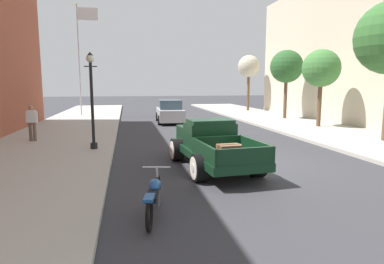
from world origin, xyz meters
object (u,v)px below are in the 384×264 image
(car_background_silver, at_px, (170,112))
(street_tree_farthest, at_px, (249,67))
(motorcycle_parked, at_px, (154,196))
(flagpole, at_px, (81,48))
(hotrod_truck_dark_green, at_px, (211,144))
(pedestrian_sidewalk_left, at_px, (32,121))
(street_lamp_near, at_px, (92,93))
(street_tree_second, at_px, (321,69))
(street_tree_third, at_px, (287,67))

(car_background_silver, relative_size, street_tree_farthest, 0.79)
(motorcycle_parked, height_order, flagpole, flagpole)
(hotrod_truck_dark_green, xyz_separation_m, car_background_silver, (0.33, 13.03, 0.01))
(pedestrian_sidewalk_left, bearing_deg, flagpole, 86.79)
(hotrod_truck_dark_green, relative_size, street_lamp_near, 1.31)
(hotrod_truck_dark_green, relative_size, motorcycle_parked, 2.41)
(car_background_silver, distance_m, flagpole, 10.06)
(hotrod_truck_dark_green, height_order, motorcycle_parked, hotrod_truck_dark_green)
(flagpole, height_order, street_tree_second, flagpole)
(street_tree_second, bearing_deg, hotrod_truck_dark_green, -138.45)
(pedestrian_sidewalk_left, xyz_separation_m, flagpole, (0.73, 13.07, 4.68))
(street_tree_farthest, bearing_deg, street_lamp_near, -126.85)
(pedestrian_sidewalk_left, height_order, street_lamp_near, street_lamp_near)
(motorcycle_parked, distance_m, street_tree_farthest, 27.84)
(motorcycle_parked, bearing_deg, hotrod_truck_dark_green, 60.39)
(street_tree_second, bearing_deg, car_background_silver, 150.12)
(pedestrian_sidewalk_left, bearing_deg, hotrod_truck_dark_green, -38.84)
(hotrod_truck_dark_green, bearing_deg, street_tree_third, 54.47)
(street_tree_farthest, bearing_deg, hotrod_truck_dark_green, -113.94)
(hotrod_truck_dark_green, height_order, pedestrian_sidewalk_left, pedestrian_sidewalk_left)
(car_background_silver, bearing_deg, street_tree_second, -29.88)
(pedestrian_sidewalk_left, distance_m, street_tree_farthest, 22.76)
(car_background_silver, xyz_separation_m, street_tree_farthest, (9.03, 8.05, 3.74))
(car_background_silver, xyz_separation_m, street_tree_second, (8.72, -5.01, 2.93))
(street_tree_second, distance_m, street_tree_farthest, 13.09)
(flagpole, xyz_separation_m, street_tree_third, (15.59, -5.69, -1.70))
(motorcycle_parked, distance_m, street_lamp_near, 7.56)
(flagpole, bearing_deg, motorcycle_parked, -79.82)
(street_lamp_near, relative_size, flagpole, 0.42)
(flagpole, bearing_deg, street_tree_farthest, 8.57)
(street_tree_second, xyz_separation_m, street_tree_farthest, (0.31, 13.06, 0.81))
(motorcycle_parked, bearing_deg, car_background_silver, 81.43)
(street_tree_third, height_order, street_tree_farthest, street_tree_farthest)
(street_tree_third, bearing_deg, motorcycle_parked, -124.23)
(motorcycle_parked, distance_m, flagpole, 23.60)
(street_lamp_near, bearing_deg, street_tree_third, 36.42)
(pedestrian_sidewalk_left, bearing_deg, street_tree_farthest, 43.29)
(motorcycle_parked, xyz_separation_m, street_tree_farthest, (11.58, 24.99, 4.06))
(pedestrian_sidewalk_left, height_order, street_tree_third, street_tree_third)
(car_background_silver, distance_m, pedestrian_sidewalk_left, 10.42)
(car_background_silver, height_order, street_lamp_near, street_lamp_near)
(pedestrian_sidewalk_left, xyz_separation_m, street_tree_third, (16.32, 7.38, 2.99))
(pedestrian_sidewalk_left, relative_size, street_tree_farthest, 0.30)
(car_background_silver, relative_size, flagpole, 0.48)
(hotrod_truck_dark_green, bearing_deg, street_tree_farthest, 66.06)
(hotrod_truck_dark_green, height_order, flagpole, flagpole)
(pedestrian_sidewalk_left, xyz_separation_m, street_tree_second, (16.07, 2.37, 2.61))
(motorcycle_parked, bearing_deg, flagpole, 100.18)
(motorcycle_parked, xyz_separation_m, pedestrian_sidewalk_left, (-4.80, 9.56, 0.64))
(motorcycle_parked, xyz_separation_m, car_background_silver, (2.55, 16.93, 0.33))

